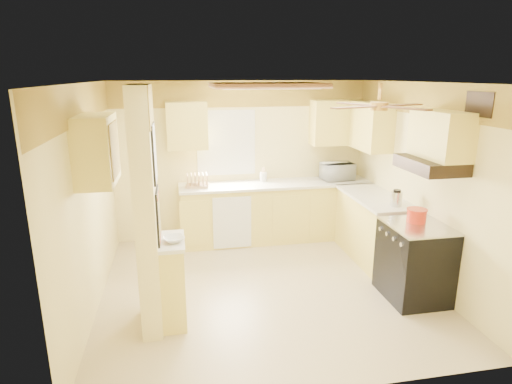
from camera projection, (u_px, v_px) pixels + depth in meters
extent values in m
plane|color=tan|center=(266.00, 287.00, 5.38)|extent=(4.00, 4.00, 0.00)
plane|color=white|center=(267.00, 83.00, 4.72)|extent=(4.00, 4.00, 0.00)
plane|color=#F8E697|center=(242.00, 161.00, 6.85)|extent=(4.00, 0.00, 4.00)
plane|color=#F8E697|center=(319.00, 256.00, 3.25)|extent=(4.00, 0.00, 4.00)
plane|color=#F8E697|center=(89.00, 201.00, 4.69)|extent=(0.00, 3.80, 3.80)
plane|color=#F8E697|center=(421.00, 184.00, 5.41)|extent=(0.00, 3.80, 3.80)
cube|color=gold|center=(241.00, 94.00, 6.55)|extent=(4.00, 0.02, 0.40)
cube|color=#F8E697|center=(147.00, 212.00, 4.29)|extent=(0.20, 0.70, 2.50)
cube|color=#FDE864|center=(173.00, 283.00, 4.54)|extent=(0.25, 0.55, 0.90)
cube|color=silver|center=(171.00, 242.00, 4.41)|extent=(0.28, 0.58, 0.04)
cube|color=#FDE864|center=(276.00, 212.00, 6.87)|extent=(3.00, 0.60, 0.90)
cube|color=#FDE864|center=(373.00, 229.00, 6.14)|extent=(0.60, 1.40, 0.90)
cube|color=silver|center=(276.00, 184.00, 6.73)|extent=(3.04, 0.64, 0.04)
cube|color=silver|center=(375.00, 197.00, 6.01)|extent=(0.64, 1.44, 0.04)
cube|color=white|center=(232.00, 223.00, 6.44)|extent=(0.58, 0.02, 0.80)
cube|color=white|center=(226.00, 143.00, 6.71)|extent=(0.92, 0.02, 1.02)
cube|color=white|center=(226.00, 143.00, 6.72)|extent=(0.80, 0.02, 0.90)
cube|color=#FDE864|center=(187.00, 126.00, 6.37)|extent=(0.60, 0.35, 0.70)
cube|color=#FDE864|center=(339.00, 122.00, 6.80)|extent=(0.90, 0.35, 0.70)
cube|color=#FDE864|center=(368.00, 125.00, 6.40)|extent=(0.35, 1.00, 0.70)
cube|color=#FDE864|center=(96.00, 150.00, 4.33)|extent=(0.35, 0.75, 0.70)
cube|color=#FDE864|center=(441.00, 135.00, 4.67)|extent=(0.35, 0.76, 0.52)
cube|color=black|center=(414.00, 262.00, 5.04)|extent=(0.65, 0.76, 0.90)
cube|color=silver|center=(418.00, 226.00, 4.92)|extent=(0.66, 0.77, 0.02)
cylinder|color=silver|center=(402.00, 244.00, 4.65)|extent=(0.03, 0.05, 0.05)
cylinder|color=silver|center=(394.00, 239.00, 4.81)|extent=(0.03, 0.05, 0.05)
cylinder|color=silver|center=(387.00, 234.00, 4.97)|extent=(0.03, 0.05, 0.05)
cylinder|color=silver|center=(381.00, 229.00, 5.13)|extent=(0.03, 0.05, 0.05)
cube|color=black|center=(430.00, 165.00, 4.74)|extent=(0.50, 0.76, 0.14)
cube|color=black|center=(154.00, 153.00, 4.15)|extent=(0.02, 0.42, 0.57)
cube|color=white|center=(155.00, 153.00, 4.15)|extent=(0.01, 0.37, 0.52)
cube|color=black|center=(158.00, 217.00, 4.32)|extent=(0.02, 0.42, 0.57)
cube|color=yellow|center=(159.00, 217.00, 4.32)|extent=(0.01, 0.37, 0.52)
cube|color=brown|center=(267.00, 85.00, 5.22)|extent=(1.35, 0.95, 0.06)
cube|color=white|center=(267.00, 87.00, 5.23)|extent=(1.15, 0.75, 0.02)
cylinder|color=gold|center=(380.00, 92.00, 4.26)|extent=(0.04, 0.04, 0.16)
cylinder|color=gold|center=(379.00, 106.00, 4.29)|extent=(0.18, 0.18, 0.08)
cube|color=brown|center=(401.00, 105.00, 4.45)|extent=(0.55, 0.28, 0.01)
cube|color=brown|center=(357.00, 104.00, 4.56)|extent=(0.28, 0.55, 0.01)
cube|color=brown|center=(355.00, 107.00, 4.14)|extent=(0.55, 0.28, 0.01)
cube|color=brown|center=(405.00, 108.00, 4.03)|extent=(0.28, 0.55, 0.01)
cube|color=black|center=(479.00, 104.00, 4.27)|extent=(0.02, 0.40, 0.25)
imported|color=white|center=(337.00, 171.00, 6.90)|extent=(0.52, 0.37, 0.28)
imported|color=white|center=(174.00, 239.00, 4.36)|extent=(0.26, 0.26, 0.05)
cylinder|color=red|center=(417.00, 216.00, 5.01)|extent=(0.22, 0.22, 0.14)
cylinder|color=red|center=(417.00, 210.00, 4.98)|extent=(0.24, 0.24, 0.02)
cylinder|color=silver|center=(396.00, 199.00, 5.52)|extent=(0.14, 0.14, 0.19)
cylinder|color=black|center=(397.00, 191.00, 5.49)|extent=(0.10, 0.10, 0.03)
cube|color=tan|center=(197.00, 186.00, 6.49)|extent=(0.37, 0.29, 0.04)
cube|color=tan|center=(188.00, 181.00, 6.45)|extent=(0.02, 0.23, 0.20)
cube|color=tan|center=(191.00, 181.00, 6.46)|extent=(0.02, 0.23, 0.20)
cube|color=tan|center=(195.00, 181.00, 6.47)|extent=(0.02, 0.23, 0.20)
cube|color=tan|center=(199.00, 180.00, 6.48)|extent=(0.02, 0.23, 0.20)
cube|color=tan|center=(203.00, 180.00, 6.49)|extent=(0.02, 0.23, 0.20)
cube|color=tan|center=(207.00, 180.00, 6.50)|extent=(0.02, 0.23, 0.20)
cylinder|color=white|center=(191.00, 181.00, 6.46)|extent=(0.01, 0.20, 0.20)
cylinder|color=white|center=(199.00, 180.00, 6.48)|extent=(0.01, 0.20, 0.20)
cylinder|color=white|center=(263.00, 177.00, 6.82)|extent=(0.11, 0.11, 0.14)
cylinder|color=tan|center=(265.00, 174.00, 6.81)|extent=(0.01, 0.01, 0.23)
cylinder|color=tan|center=(263.00, 174.00, 6.83)|extent=(0.01, 0.01, 0.23)
cylinder|color=tan|center=(262.00, 174.00, 6.80)|extent=(0.01, 0.01, 0.23)
cylinder|color=tan|center=(264.00, 175.00, 6.79)|extent=(0.01, 0.01, 0.23)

